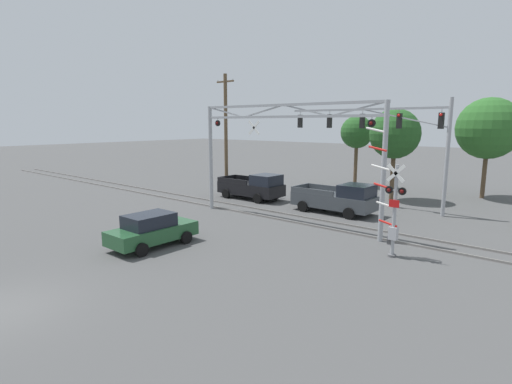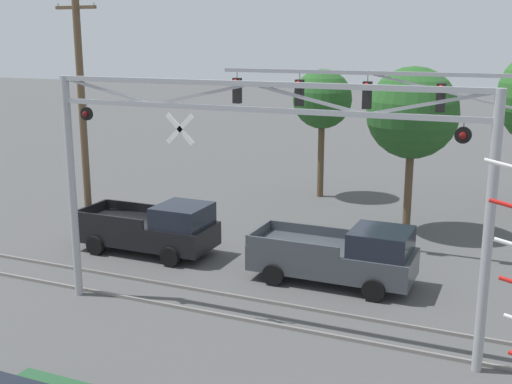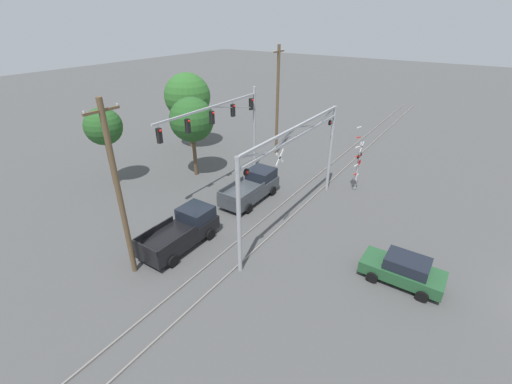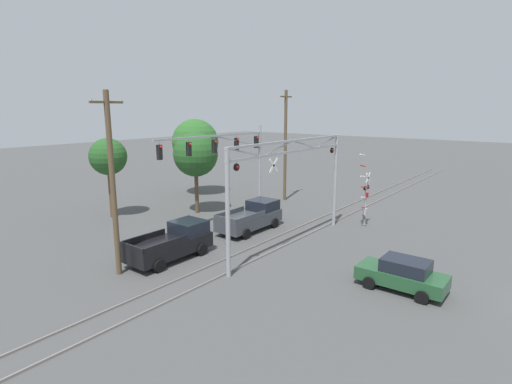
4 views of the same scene
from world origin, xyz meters
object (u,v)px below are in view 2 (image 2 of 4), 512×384
object	(u,v)px
utility_pole_left	(83,116)
background_tree_beyond_span	(413,113)
crossing_gantry	(251,164)
traffic_signal_span	(430,117)
pickup_truck_lead	(341,256)
background_tree_far_left_verge	(322,100)
pickup_truck_following	(154,229)

from	to	relation	value
utility_pole_left	background_tree_beyond_span	xyz separation A→B (m)	(11.54, 5.99, 0.01)
crossing_gantry	traffic_signal_span	xyz separation A→B (m)	(3.42, 7.66, 0.53)
pickup_truck_lead	background_tree_far_left_verge	bearing A→B (deg)	111.11
traffic_signal_span	background_tree_beyond_span	xyz separation A→B (m)	(-1.17, 3.20, -0.25)
utility_pole_left	pickup_truck_lead	bearing A→B (deg)	-3.63
pickup_truck_lead	pickup_truck_following	bearing A→B (deg)	178.61
pickup_truck_following	background_tree_far_left_verge	world-z (taller)	background_tree_far_left_verge
background_tree_beyond_span	pickup_truck_following	bearing A→B (deg)	-141.61
traffic_signal_span	background_tree_far_left_verge	bearing A→B (deg)	129.70
pickup_truck_lead	pickup_truck_following	world-z (taller)	same
crossing_gantry	background_tree_far_left_verge	xyz separation A→B (m)	(-2.96, 15.34, 0.24)
crossing_gantry	background_tree_beyond_span	xyz separation A→B (m)	(2.25, 10.87, 0.28)
utility_pole_left	background_tree_beyond_span	size ratio (longest dim) A/B	1.41
pickup_truck_following	traffic_signal_span	bearing A→B (deg)	19.33
pickup_truck_lead	utility_pole_left	world-z (taller)	utility_pole_left
pickup_truck_lead	background_tree_far_left_verge	size ratio (longest dim) A/B	0.83
traffic_signal_span	background_tree_beyond_span	distance (m)	3.42
traffic_signal_span	pickup_truck_following	bearing A→B (deg)	-160.67
pickup_truck_lead	pickup_truck_following	xyz separation A→B (m)	(-7.28, 0.18, -0.00)
utility_pole_left	background_tree_far_left_verge	distance (m)	12.23
pickup_truck_following	background_tree_beyond_span	bearing A→B (deg)	38.39
crossing_gantry	pickup_truck_following	xyz separation A→B (m)	(-5.94, 4.38, -3.71)
pickup_truck_lead	background_tree_beyond_span	size ratio (longest dim) A/B	0.79
crossing_gantry	background_tree_far_left_verge	size ratio (longest dim) A/B	1.90
background_tree_far_left_verge	utility_pole_left	bearing A→B (deg)	-121.19
traffic_signal_span	background_tree_beyond_span	world-z (taller)	traffic_signal_span
crossing_gantry	utility_pole_left	distance (m)	10.50
crossing_gantry	traffic_signal_span	size ratio (longest dim) A/B	1.07
crossing_gantry	utility_pole_left	world-z (taller)	utility_pole_left
traffic_signal_span	pickup_truck_lead	xyz separation A→B (m)	(-2.08, -3.46, -4.24)
utility_pole_left	background_tree_beyond_span	world-z (taller)	utility_pole_left
pickup_truck_lead	utility_pole_left	xyz separation A→B (m)	(-10.64, 0.67, 3.99)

